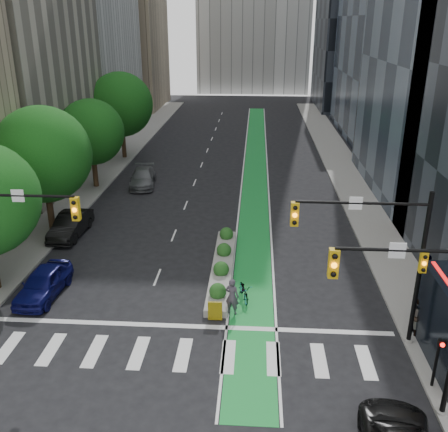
# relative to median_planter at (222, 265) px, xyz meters

# --- Properties ---
(ground) EXTENTS (160.00, 160.00, 0.00)m
(ground) POSITION_rel_median_planter_xyz_m (-1.20, -7.04, -0.37)
(ground) COLOR black
(ground) RESTS_ON ground
(sidewalk_left) EXTENTS (3.60, 90.00, 0.15)m
(sidewalk_left) POSITION_rel_median_planter_xyz_m (-13.00, 17.96, -0.30)
(sidewalk_left) COLOR gray
(sidewalk_left) RESTS_ON ground
(sidewalk_right) EXTENTS (3.60, 90.00, 0.15)m
(sidewalk_right) POSITION_rel_median_planter_xyz_m (10.60, 17.96, -0.30)
(sidewalk_right) COLOR gray
(sidewalk_right) RESTS_ON ground
(bike_lane_paint) EXTENTS (2.20, 70.00, 0.01)m
(bike_lane_paint) POSITION_rel_median_planter_xyz_m (1.80, 22.96, -0.37)
(bike_lane_paint) COLOR #1A9138
(bike_lane_paint) RESTS_ON ground
(building_tan_far) EXTENTS (14.00, 16.00, 26.00)m
(building_tan_far) POSITION_rel_median_planter_xyz_m (-21.20, 58.96, 12.63)
(building_tan_far) COLOR tan
(building_tan_far) RESTS_ON ground
(building_dark_end) EXTENTS (14.00, 18.00, 28.00)m
(building_dark_end) POSITION_rel_median_planter_xyz_m (18.80, 60.96, 13.63)
(building_dark_end) COLOR black
(building_dark_end) RESTS_ON ground
(tree_mid) EXTENTS (6.40, 6.40, 8.78)m
(tree_mid) POSITION_rel_median_planter_xyz_m (-12.20, 4.96, 5.20)
(tree_mid) COLOR black
(tree_mid) RESTS_ON ground
(tree_midfar) EXTENTS (5.60, 5.60, 7.76)m
(tree_midfar) POSITION_rel_median_planter_xyz_m (-12.20, 14.96, 4.57)
(tree_midfar) COLOR black
(tree_midfar) RESTS_ON ground
(tree_far) EXTENTS (6.60, 6.60, 9.00)m
(tree_far) POSITION_rel_median_planter_xyz_m (-12.20, 24.96, 5.32)
(tree_far) COLOR black
(tree_far) RESTS_ON ground
(signal_right) EXTENTS (5.82, 0.51, 7.20)m
(signal_right) POSITION_rel_median_planter_xyz_m (7.47, -6.57, 4.43)
(signal_right) COLOR black
(signal_right) RESTS_ON ground
(signal_far_right) EXTENTS (4.82, 0.51, 7.20)m
(signal_far_right) POSITION_rel_median_planter_xyz_m (7.78, -11.07, 4.38)
(signal_far_right) COLOR black
(signal_far_right) RESTS_ON ground
(median_planter) EXTENTS (1.20, 10.26, 1.10)m
(median_planter) POSITION_rel_median_planter_xyz_m (0.00, 0.00, 0.00)
(median_planter) COLOR gray
(median_planter) RESTS_ON ground
(ped_signal_post) EXTENTS (0.32, 0.43, 2.46)m
(ped_signal_post) POSITION_rel_median_planter_xyz_m (9.10, -9.62, 1.21)
(ped_signal_post) COLOR black
(ped_signal_post) RESTS_ON ground
(bicycle) EXTENTS (1.05, 1.96, 0.98)m
(bicycle) POSITION_rel_median_planter_xyz_m (1.36, -3.08, 0.12)
(bicycle) COLOR gray
(bicycle) RESTS_ON ground
(cyclist) EXTENTS (0.83, 0.67, 1.96)m
(cyclist) POSITION_rel_median_planter_xyz_m (0.80, -4.55, 0.61)
(cyclist) COLOR #3F3843
(cyclist) RESTS_ON ground
(parked_car_left_near) EXTENTS (2.03, 4.60, 1.54)m
(parked_car_left_near) POSITION_rel_median_planter_xyz_m (-9.33, -3.48, 0.40)
(parked_car_left_near) COLOR #0C0E4B
(parked_car_left_near) RESTS_ON ground
(parked_car_left_mid) EXTENTS (1.80, 4.83, 1.58)m
(parked_car_left_mid) POSITION_rel_median_planter_xyz_m (-10.70, 4.47, 0.42)
(parked_car_left_mid) COLOR black
(parked_car_left_mid) RESTS_ON ground
(parked_car_left_far) EXTENTS (2.74, 5.34, 1.48)m
(parked_car_left_far) POSITION_rel_median_planter_xyz_m (-8.20, 15.78, 0.37)
(parked_car_left_far) COLOR #575A5C
(parked_car_left_far) RESTS_ON ground
(pedestrian_near) EXTENTS (0.73, 0.91, 1.81)m
(pedestrian_near) POSITION_rel_median_planter_xyz_m (9.55, -5.82, 0.68)
(pedestrian_near) COLOR gray
(pedestrian_near) RESTS_ON sidewalk_right
(pedestrian_far) EXTENTS (1.13, 0.70, 1.79)m
(pedestrian_far) POSITION_rel_median_planter_xyz_m (11.39, -1.16, 0.67)
(pedestrian_far) COLOR gray
(pedestrian_far) RESTS_ON sidewalk_right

